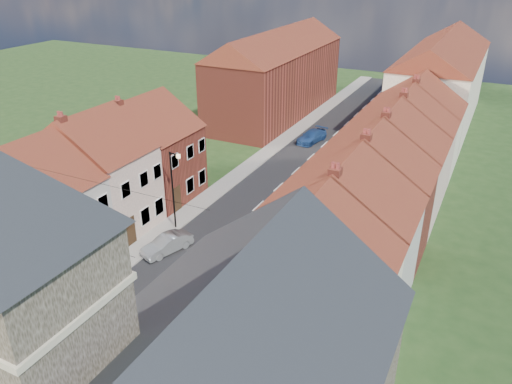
# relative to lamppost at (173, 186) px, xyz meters

# --- Properties ---
(road) EXTENTS (7.00, 90.00, 0.02)m
(road) POSITION_rel_lamppost_xyz_m (3.81, 10.00, -3.53)
(road) COLOR black
(road) RESTS_ON ground
(pavement_left) EXTENTS (1.80, 90.00, 0.12)m
(pavement_left) POSITION_rel_lamppost_xyz_m (-0.59, 10.00, -3.48)
(pavement_left) COLOR #A19B93
(pavement_left) RESTS_ON ground
(pavement_right) EXTENTS (1.80, 90.00, 0.12)m
(pavement_right) POSITION_rel_lamppost_xyz_m (8.21, 10.00, -3.48)
(pavement_right) COLOR #A19B93
(pavement_right) RESTS_ON ground
(cottage_r_tudor) EXTENTS (8.30, 5.20, 9.00)m
(cottage_r_tudor) POSITION_rel_lamppost_xyz_m (13.08, -7.30, 0.93)
(cottage_r_tudor) COLOR white
(cottage_r_tudor) RESTS_ON ground
(cottage_r_white_near) EXTENTS (8.30, 6.00, 9.00)m
(cottage_r_white_near) POSITION_rel_lamppost_xyz_m (13.11, -1.90, 0.94)
(cottage_r_white_near) COLOR #B4B2AA
(cottage_r_white_near) RESTS_ON ground
(cottage_r_cream_mid) EXTENTS (8.30, 5.20, 9.00)m
(cottage_r_cream_mid) POSITION_rel_lamppost_xyz_m (13.11, 3.50, 0.94)
(cottage_r_cream_mid) COLOR maroon
(cottage_r_cream_mid) RESTS_ON ground
(cottage_r_pink) EXTENTS (8.30, 6.00, 9.00)m
(cottage_r_pink) POSITION_rel_lamppost_xyz_m (13.11, 8.90, 0.94)
(cottage_r_pink) COLOR tan
(cottage_r_pink) RESTS_ON ground
(cottage_r_white_far) EXTENTS (8.30, 5.20, 9.00)m
(cottage_r_white_far) POSITION_rel_lamppost_xyz_m (13.11, 14.30, 0.94)
(cottage_r_white_far) COLOR tan
(cottage_r_white_far) RESTS_ON ground
(cottage_r_cream_far) EXTENTS (8.30, 6.00, 9.00)m
(cottage_r_cream_far) POSITION_rel_lamppost_xyz_m (13.11, 19.70, 0.94)
(cottage_r_cream_far) COLOR white
(cottage_r_cream_far) RESTS_ON ground
(cottage_l_white) EXTENTS (8.30, 6.90, 8.80)m
(cottage_l_white) POSITION_rel_lamppost_xyz_m (-5.49, -8.05, 0.83)
(cottage_l_white) COLOR #B4B2AA
(cottage_l_white) RESTS_ON ground
(cottage_l_brick_mid) EXTENTS (8.30, 5.70, 9.10)m
(cottage_l_brick_mid) POSITION_rel_lamppost_xyz_m (-5.49, -1.95, 0.99)
(cottage_l_brick_mid) COLOR tan
(cottage_l_brick_mid) RESTS_ON ground
(cottage_l_pink) EXTENTS (8.30, 6.30, 8.80)m
(cottage_l_pink) POSITION_rel_lamppost_xyz_m (-5.49, 3.85, 0.83)
(cottage_l_pink) COLOR maroon
(cottage_l_pink) RESTS_ON ground
(block_right_far) EXTENTS (8.30, 24.20, 10.50)m
(block_right_far) POSITION_rel_lamppost_xyz_m (13.11, 35.00, 1.76)
(block_right_far) COLOR white
(block_right_far) RESTS_ON ground
(block_left_far) EXTENTS (8.30, 24.20, 10.50)m
(block_left_far) POSITION_rel_lamppost_xyz_m (-5.49, 30.00, 1.76)
(block_left_far) COLOR maroon
(block_left_far) RESTS_ON ground
(lamppost) EXTENTS (0.88, 0.15, 6.00)m
(lamppost) POSITION_rel_lamppost_xyz_m (0.00, 0.00, 0.00)
(lamppost) COLOR black
(lamppost) RESTS_ON pavement_left
(car_mid) EXTENTS (2.41, 3.90, 1.21)m
(car_mid) POSITION_rel_lamppost_xyz_m (1.26, -2.92, -2.93)
(car_mid) COLOR #999CA0
(car_mid) RESTS_ON ground
(car_far) EXTENTS (2.57, 4.59, 1.26)m
(car_far) POSITION_rel_lamppost_xyz_m (2.31, 22.15, -2.91)
(car_far) COLOR navy
(car_far) RESTS_ON ground
(pedestrian_right) EXTENTS (0.91, 0.79, 1.61)m
(pedestrian_right) POSITION_rel_lamppost_xyz_m (8.91, -10.77, -2.61)
(pedestrian_right) COLOR #282320
(pedestrian_right) RESTS_ON pavement_right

